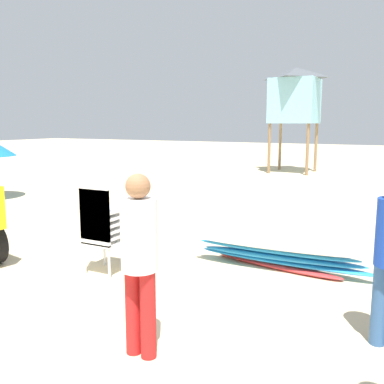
% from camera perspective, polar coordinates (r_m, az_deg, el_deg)
% --- Properties ---
extents(ground, '(80.00, 80.00, 0.00)m').
position_cam_1_polar(ground, '(5.25, -19.93, -14.52)').
color(ground, beige).
extents(stacked_plastic_chairs, '(0.48, 0.48, 1.29)m').
position_cam_1_polar(stacked_plastic_chairs, '(5.94, -12.04, -3.83)').
color(stacked_plastic_chairs, white).
rests_on(stacked_plastic_chairs, ground).
extents(surfboard_pile, '(2.61, 0.63, 0.40)m').
position_cam_1_polar(surfboard_pile, '(6.24, 11.45, -8.30)').
color(surfboard_pile, red).
rests_on(surfboard_pile, ground).
extents(lifeguard_near_left, '(0.32, 0.32, 1.64)m').
position_cam_1_polar(lifeguard_near_left, '(3.77, -7.02, -8.18)').
color(lifeguard_near_left, red).
rests_on(lifeguard_near_left, ground).
extents(lifeguard_tower, '(1.98, 1.98, 4.29)m').
position_cam_1_polar(lifeguard_tower, '(18.49, 13.54, 12.38)').
color(lifeguard_tower, olive).
rests_on(lifeguard_tower, ground).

